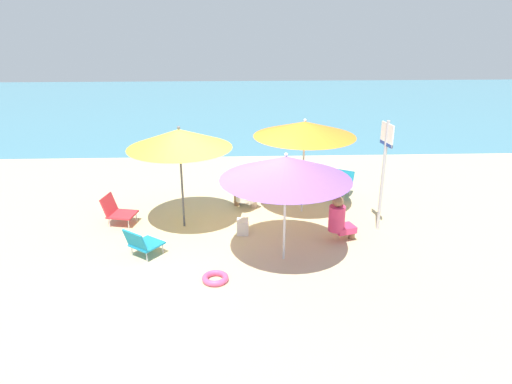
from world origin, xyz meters
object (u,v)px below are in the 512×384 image
object	(u,v)px
umbrella_orange	(305,129)
beach_chair_b	(117,210)
beach_chair_c	(341,184)
person_c	(245,190)
swim_ring	(215,278)
person_a	(339,219)
person_b	(248,183)
umbrella_yellow	(179,139)
warning_sign	(384,161)
umbrella_purple	(286,168)
beach_bag	(243,227)
beach_chair_a	(142,243)

from	to	relation	value
umbrella_orange	beach_chair_b	bearing A→B (deg)	-172.85
beach_chair_c	person_c	size ratio (longest dim) A/B	0.81
beach_chair_b	swim_ring	size ratio (longest dim) A/B	1.60
person_a	person_b	world-z (taller)	person_b
umbrella_yellow	beach_chair_c	distance (m)	4.00
person_c	warning_sign	bearing A→B (deg)	-67.82
umbrella_purple	person_c	distance (m)	2.46
umbrella_purple	warning_sign	distance (m)	2.23
umbrella_orange	person_c	xyz separation A→B (m)	(-1.19, 0.06, -1.30)
swim_ring	umbrella_purple	bearing A→B (deg)	30.10
umbrella_purple	person_a	bearing A→B (deg)	30.52
beach_bag	umbrella_orange	bearing A→B (deg)	38.86
umbrella_yellow	umbrella_orange	size ratio (longest dim) A/B	0.98
warning_sign	beach_bag	bearing A→B (deg)	171.30
umbrella_yellow	person_c	distance (m)	1.90
beach_chair_b	person_a	world-z (taller)	person_a
umbrella_yellow	person_c	world-z (taller)	umbrella_yellow
beach_chair_a	person_c	bearing A→B (deg)	-5.37
beach_chair_a	person_a	xyz separation A→B (m)	(3.46, 0.47, 0.17)
person_a	person_c	size ratio (longest dim) A/B	0.96
umbrella_purple	beach_chair_b	distance (m)	3.76
umbrella_purple	beach_chair_c	bearing A→B (deg)	61.34
beach_chair_b	warning_sign	world-z (taller)	warning_sign
umbrella_yellow	person_b	xyz separation A→B (m)	(1.29, 1.16, -1.31)
umbrella_purple	person_c	world-z (taller)	umbrella_purple
beach_chair_a	umbrella_orange	bearing A→B (deg)	-20.46
umbrella_purple	swim_ring	distance (m)	2.05
umbrella_yellow	beach_bag	world-z (taller)	umbrella_yellow
umbrella_yellow	warning_sign	xyz separation A→B (m)	(3.75, -0.29, -0.39)
umbrella_orange	swim_ring	bearing A→B (deg)	-122.59
person_a	beach_bag	size ratio (longest dim) A/B	3.22
beach_chair_a	person_b	bearing A→B (deg)	-0.53
person_c	beach_chair_b	bearing A→B (deg)	145.18
umbrella_yellow	beach_chair_c	xyz separation A→B (m)	(3.40, 1.50, -1.48)
umbrella_yellow	person_b	world-z (taller)	umbrella_yellow
beach_chair_a	person_a	bearing A→B (deg)	-44.79
person_b	person_c	world-z (taller)	person_c
person_b	beach_bag	size ratio (longest dim) A/B	3.27
person_c	beach_bag	distance (m)	1.12
beach_chair_b	person_c	size ratio (longest dim) A/B	0.72
beach_chair_a	person_a	world-z (taller)	person_a
person_c	beach_chair_a	bearing A→B (deg)	-179.46
person_c	warning_sign	size ratio (longest dim) A/B	0.44
umbrella_purple	swim_ring	bearing A→B (deg)	-149.90
person_a	beach_bag	bearing A→B (deg)	149.53
beach_chair_a	beach_chair_b	size ratio (longest dim) A/B	1.06
umbrella_purple	beach_chair_a	size ratio (longest dim) A/B	2.99
beach_chair_c	person_c	xyz separation A→B (m)	(-2.19, -0.80, 0.18)
swim_ring	beach_chair_b	bearing A→B (deg)	132.40
umbrella_purple	swim_ring	size ratio (longest dim) A/B	5.08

